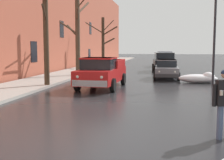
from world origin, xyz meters
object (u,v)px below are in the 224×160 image
object	(u,v)px
bare_tree_mid_block	(78,30)
sedan_grey_parked_kerbside_close	(166,69)
suv_black_parked_kerbside_mid	(164,61)
bare_tree_far_down_block	(103,41)
street_lamp_post	(215,34)
bare_tree_second_along_sidewalk	(46,31)
pickup_truck_red_approaching_near_lane	(102,73)
suv_darkblue_parked_far_down_block	(165,58)

from	to	relation	value
bare_tree_mid_block	sedan_grey_parked_kerbside_close	world-z (taller)	bare_tree_mid_block
bare_tree_mid_block	suv_black_parked_kerbside_mid	xyz separation A→B (m)	(6.69, 6.20, -2.64)
bare_tree_far_down_block	street_lamp_post	xyz separation A→B (m)	(9.60, -13.53, 0.15)
bare_tree_mid_block	bare_tree_second_along_sidewalk	bearing A→B (deg)	-89.78
pickup_truck_red_approaching_near_lane	suv_black_parked_kerbside_mid	xyz separation A→B (m)	(3.48, 12.35, 0.11)
bare_tree_second_along_sidewalk	suv_black_parked_kerbside_mid	xyz separation A→B (m)	(6.66, 12.63, -2.25)
bare_tree_second_along_sidewalk	street_lamp_post	xyz separation A→B (m)	(9.64, 2.63, -0.11)
bare_tree_far_down_block	suv_darkblue_parked_far_down_block	bearing A→B (deg)	30.81
suv_darkblue_parked_far_down_block	sedan_grey_parked_kerbside_close	bearing A→B (deg)	-89.45
bare_tree_second_along_sidewalk	suv_darkblue_parked_far_down_block	bearing A→B (deg)	71.54
bare_tree_second_along_sidewalk	sedan_grey_parked_kerbside_close	world-z (taller)	bare_tree_second_along_sidewalk
bare_tree_second_along_sidewalk	street_lamp_post	bearing A→B (deg)	15.25
bare_tree_second_along_sidewalk	street_lamp_post	distance (m)	9.99
sedan_grey_parked_kerbside_close	pickup_truck_red_approaching_near_lane	bearing A→B (deg)	-122.31
bare_tree_mid_block	street_lamp_post	bearing A→B (deg)	-21.51
bare_tree_second_along_sidewalk	street_lamp_post	size ratio (longest dim) A/B	1.09
bare_tree_far_down_block	sedan_grey_parked_kerbside_close	world-z (taller)	bare_tree_far_down_block
bare_tree_second_along_sidewalk	bare_tree_far_down_block	bearing A→B (deg)	89.86
bare_tree_second_along_sidewalk	suv_black_parked_kerbside_mid	bearing A→B (deg)	62.18
sedan_grey_parked_kerbside_close	street_lamp_post	world-z (taller)	street_lamp_post
suv_black_parked_kerbside_mid	suv_darkblue_parked_far_down_block	bearing A→B (deg)	89.56
pickup_truck_red_approaching_near_lane	sedan_grey_parked_kerbside_close	size ratio (longest dim) A/B	1.25
bare_tree_far_down_block	bare_tree_second_along_sidewalk	bearing A→B (deg)	-90.14
sedan_grey_parked_kerbside_close	suv_darkblue_parked_far_down_block	bearing A→B (deg)	90.55
bare_tree_mid_block	suv_black_parked_kerbside_mid	bearing A→B (deg)	42.82
bare_tree_mid_block	street_lamp_post	world-z (taller)	bare_tree_mid_block
suv_darkblue_parked_far_down_block	suv_black_parked_kerbside_mid	bearing A→B (deg)	-90.44
bare_tree_far_down_block	pickup_truck_red_approaching_near_lane	size ratio (longest dim) A/B	1.07
bare_tree_far_down_block	suv_black_parked_kerbside_mid	bearing A→B (deg)	-28.01
bare_tree_mid_block	pickup_truck_red_approaching_near_lane	size ratio (longest dim) A/B	1.32
suv_darkblue_parked_far_down_block	street_lamp_post	world-z (taller)	street_lamp_post
suv_black_parked_kerbside_mid	sedan_grey_parked_kerbside_close	bearing A→B (deg)	-88.31
bare_tree_far_down_block	street_lamp_post	size ratio (longest dim) A/B	1.01
bare_tree_mid_block	suv_darkblue_parked_far_down_block	world-z (taller)	bare_tree_mid_block
bare_tree_second_along_sidewalk	suv_darkblue_parked_far_down_block	size ratio (longest dim) A/B	1.34
suv_black_parked_kerbside_mid	street_lamp_post	world-z (taller)	street_lamp_post
pickup_truck_red_approaching_near_lane	street_lamp_post	size ratio (longest dim) A/B	0.94
bare_tree_second_along_sidewalk	bare_tree_far_down_block	world-z (taller)	bare_tree_second_along_sidewalk
bare_tree_second_along_sidewalk	sedan_grey_parked_kerbside_close	size ratio (longest dim) A/B	1.45
sedan_grey_parked_kerbside_close	suv_black_parked_kerbside_mid	xyz separation A→B (m)	(-0.19, 6.54, 0.24)
suv_darkblue_parked_far_down_block	street_lamp_post	size ratio (longest dim) A/B	0.81
bare_tree_mid_block	pickup_truck_red_approaching_near_lane	world-z (taller)	bare_tree_mid_block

